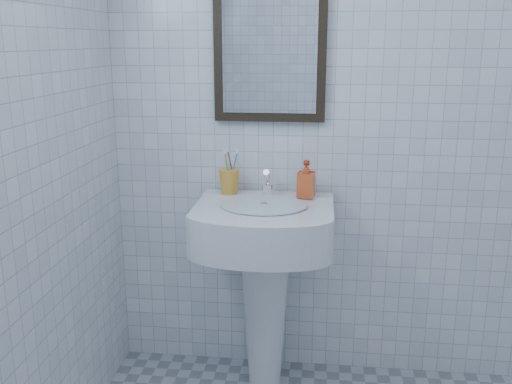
# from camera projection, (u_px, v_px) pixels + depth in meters

# --- Properties ---
(wall_back) EXTENTS (2.20, 0.02, 2.50)m
(wall_back) POSITION_uv_depth(u_px,v_px,m) (349.00, 120.00, 2.57)
(wall_back) COLOR white
(wall_back) RESTS_ON ground
(washbasin) EXTENTS (0.60, 0.44, 0.92)m
(washbasin) POSITION_uv_depth(u_px,v_px,m) (265.00, 264.00, 2.57)
(washbasin) COLOR white
(washbasin) RESTS_ON ground
(faucet) EXTENTS (0.05, 0.12, 0.13)m
(faucet) POSITION_uv_depth(u_px,v_px,m) (267.00, 184.00, 2.59)
(faucet) COLOR white
(faucet) RESTS_ON washbasin
(toothbrush_cup) EXTENTS (0.12, 0.12, 0.11)m
(toothbrush_cup) POSITION_uv_depth(u_px,v_px,m) (229.00, 182.00, 2.62)
(toothbrush_cup) COLOR gold
(toothbrush_cup) RESTS_ON washbasin
(soap_dispenser) EXTENTS (0.08, 0.09, 0.17)m
(soap_dispenser) POSITION_uv_depth(u_px,v_px,m) (306.00, 179.00, 2.56)
(soap_dispenser) COLOR red
(soap_dispenser) RESTS_ON washbasin
(wall_mirror) EXTENTS (0.50, 0.04, 0.62)m
(wall_mirror) POSITION_uv_depth(u_px,v_px,m) (270.00, 51.00, 2.52)
(wall_mirror) COLOR black
(wall_mirror) RESTS_ON wall_back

